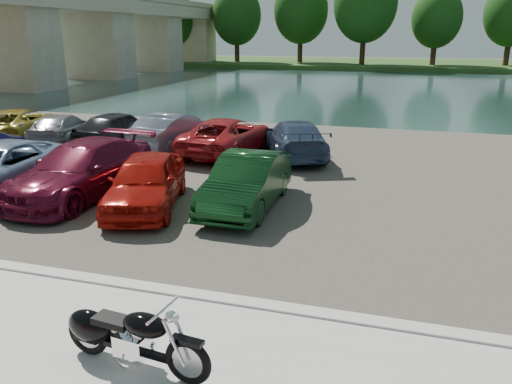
% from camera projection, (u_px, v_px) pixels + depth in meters
% --- Properties ---
extents(ground, '(200.00, 200.00, 0.00)m').
position_uv_depth(ground, '(167.00, 375.00, 6.93)').
color(ground, '#595447').
rests_on(ground, ground).
extents(kerb, '(60.00, 0.30, 0.14)m').
position_uv_depth(kerb, '(218.00, 300.00, 8.74)').
color(kerb, '#B2B0A8').
rests_on(kerb, ground).
extents(parking_lot, '(60.00, 18.00, 0.04)m').
position_uv_depth(parking_lot, '(311.00, 172.00, 16.98)').
color(parking_lot, '#413B34').
rests_on(parking_lot, ground).
extents(river, '(120.00, 40.00, 0.00)m').
position_uv_depth(river, '(371.00, 88.00, 43.50)').
color(river, '#1B312E').
rests_on(river, ground).
extents(far_bank, '(120.00, 24.00, 0.60)m').
position_uv_depth(far_bank, '(387.00, 64.00, 72.66)').
color(far_bank, '#264A1A').
rests_on(far_bank, ground).
extents(bridge, '(7.00, 56.00, 8.55)m').
position_uv_depth(bridge, '(93.00, 23.00, 50.29)').
color(bridge, tan).
rests_on(bridge, ground).
extents(far_trees, '(70.25, 10.68, 12.52)m').
position_uv_depth(far_trees, '(424.00, 9.00, 63.63)').
color(far_trees, '#342313').
rests_on(far_trees, far_bank).
extents(motorcycle, '(2.33, 0.75, 1.05)m').
position_uv_depth(motorcycle, '(122.00, 335.00, 6.87)').
color(motorcycle, black).
rests_on(motorcycle, promenade).
extents(car_3, '(2.45, 5.41, 1.54)m').
position_uv_depth(car_3, '(82.00, 170.00, 14.26)').
color(car_3, maroon).
rests_on(car_3, parking_lot).
extents(car_4, '(2.81, 4.55, 1.45)m').
position_uv_depth(car_4, '(146.00, 181.00, 13.29)').
color(car_4, '#A9120B').
rests_on(car_4, parking_lot).
extents(car_5, '(1.52, 4.32, 1.42)m').
position_uv_depth(car_5, '(247.00, 182.00, 13.31)').
color(car_5, '#0E3314').
rests_on(car_5, parking_lot).
extents(car_6, '(3.71, 5.30, 1.34)m').
position_uv_depth(car_6, '(19.00, 124.00, 22.11)').
color(car_6, olive).
rests_on(car_6, parking_lot).
extents(car_7, '(2.79, 4.63, 1.26)m').
position_uv_depth(car_7, '(62.00, 129.00, 21.19)').
color(car_7, gray).
rests_on(car_7, parking_lot).
extents(car_8, '(2.02, 4.40, 1.46)m').
position_uv_depth(car_8, '(118.00, 128.00, 20.73)').
color(car_8, black).
rests_on(car_8, parking_lot).
extents(car_9, '(2.22, 4.66, 1.47)m').
position_uv_depth(car_9, '(175.00, 131.00, 20.10)').
color(car_9, slate).
rests_on(car_9, parking_lot).
extents(car_10, '(2.64, 5.21, 1.41)m').
position_uv_depth(car_10, '(227.00, 136.00, 19.27)').
color(car_10, '#A91C1F').
rests_on(car_10, parking_lot).
extents(car_11, '(3.58, 5.19, 1.39)m').
position_uv_depth(car_11, '(295.00, 139.00, 18.86)').
color(car_11, '#2D3D59').
rests_on(car_11, parking_lot).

